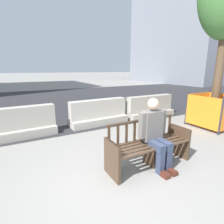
{
  "coord_description": "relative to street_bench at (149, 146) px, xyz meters",
  "views": [
    {
      "loc": [
        -1.34,
        -2.02,
        1.83
      ],
      "look_at": [
        0.77,
        1.84,
        0.75
      ],
      "focal_mm": 28.0,
      "sensor_mm": 36.0,
      "label": 1
    }
  ],
  "objects": [
    {
      "name": "jersey_barrier_right",
      "position": [
        2.39,
        2.77,
        -0.06
      ],
      "size": [
        2.0,
        0.69,
        0.84
      ],
      "color": "#9E998E",
      "rests_on": "ground"
    },
    {
      "name": "street_asphalt",
      "position": [
        -0.77,
        8.33,
        -0.39
      ],
      "size": [
        120.0,
        12.0,
        0.01
      ],
      "primitive_type": "cube",
      "color": "#28282B",
      "rests_on": "ground"
    },
    {
      "name": "street_bench",
      "position": [
        0.0,
        0.0,
        0.0
      ],
      "size": [
        1.69,
        0.53,
        0.88
      ],
      "color": "#473323",
      "rests_on": "ground"
    },
    {
      "name": "construction_fence",
      "position": [
        3.39,
        0.85,
        0.17
      ],
      "size": [
        1.19,
        1.19,
        1.13
      ],
      "color": "#2D2D33",
      "rests_on": "ground"
    },
    {
      "name": "seated_person",
      "position": [
        0.08,
        -0.06,
        0.29
      ],
      "size": [
        0.58,
        0.72,
        1.31
      ],
      "color": "#66605B",
      "rests_on": "ground"
    },
    {
      "name": "ground_plane",
      "position": [
        -0.77,
        -0.37,
        -0.4
      ],
      "size": [
        200.0,
        200.0,
        0.0
      ],
      "primitive_type": "plane",
      "color": "gray"
    },
    {
      "name": "jersey_barrier_centre",
      "position": [
        0.26,
        2.9,
        -0.06
      ],
      "size": [
        2.03,
        0.77,
        0.84
      ],
      "color": "#ADA89E",
      "rests_on": "ground"
    },
    {
      "name": "jersey_barrier_left",
      "position": [
        -2.21,
        2.84,
        -0.06
      ],
      "size": [
        2.03,
        0.77,
        0.84
      ],
      "color": "#9E998E",
      "rests_on": "ground"
    }
  ]
}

